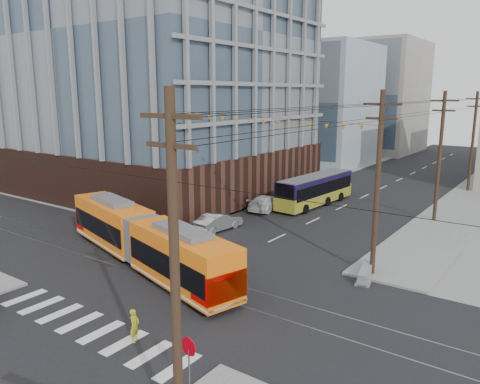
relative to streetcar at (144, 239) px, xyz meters
The scene contains 13 objects.
ground 6.03m from the streetcar, 46.60° to the right, with size 160.00×160.00×0.00m, color slate.
office_building 28.93m from the streetcar, 133.80° to the left, with size 30.00×25.00×28.60m, color #381E16.
bg_bldg_nw_near 50.08m from the streetcar, 105.25° to the left, with size 18.00×16.00×18.00m, color #8C99A5.
bg_bldg_nw_far 69.04m from the streetcar, 98.41° to the left, with size 16.00×18.00×20.00m, color gray.
utility_pole_near 16.55m from the streetcar, 39.28° to the right, with size 0.30×0.30×11.00m, color black.
streetcar is the anchor object (origin of this frame).
city_bus 21.26m from the streetcar, 86.20° to the left, with size 2.33×10.76×3.05m, color black, non-canonical shape.
parked_car_silver 8.97m from the streetcar, 96.20° to the left, with size 1.51×4.32×1.42m, color #B2B2B2.
parked_car_white 16.79m from the streetcar, 94.60° to the left, with size 2.01×4.94×1.43m, color white.
parked_car_grey 17.41m from the streetcar, 93.96° to the left, with size 2.08×4.50×1.25m, color slate.
pedestrian 9.57m from the streetcar, 45.69° to the right, with size 0.55×0.36×1.52m, color yellow.
stop_sign 14.34m from the streetcar, 36.85° to the right, with size 0.73×0.73×2.40m, color #B1000E, non-canonical shape.
jersey_barrier 13.92m from the streetcar, 27.68° to the left, with size 0.81×3.58×0.72m, color slate.
Camera 1 is at (17.50, -15.32, 10.82)m, focal length 35.00 mm.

